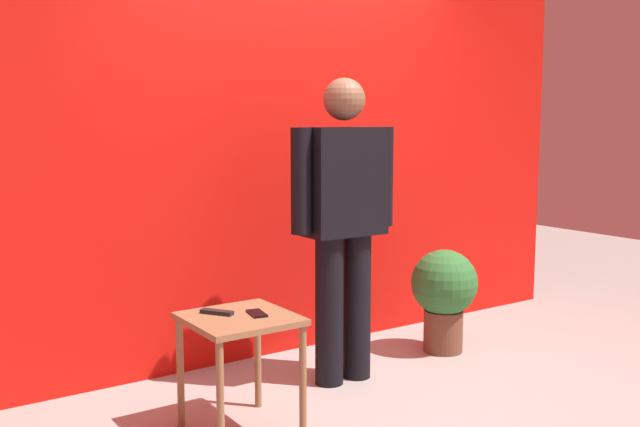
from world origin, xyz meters
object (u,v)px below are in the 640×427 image
(side_table, at_px, (240,335))
(cell_phone, at_px, (257,313))
(standing_person, at_px, (344,215))
(potted_plant, at_px, (444,291))
(tv_remote, at_px, (217,312))

(side_table, xyz_separation_m, cell_phone, (0.08, -0.02, 0.10))
(standing_person, bearing_deg, side_table, -160.91)
(cell_phone, xyz_separation_m, potted_plant, (1.63, 0.38, -0.19))
(cell_phone, bearing_deg, side_table, 175.23)
(standing_person, height_order, cell_phone, standing_person)
(side_table, height_order, potted_plant, potted_plant)
(cell_phone, height_order, tv_remote, tv_remote)
(standing_person, bearing_deg, tv_remote, -167.77)
(potted_plant, bearing_deg, tv_remote, -171.70)
(tv_remote, bearing_deg, potted_plant, -25.80)
(tv_remote, bearing_deg, cell_phone, -69.64)
(standing_person, relative_size, potted_plant, 2.58)
(standing_person, relative_size, tv_remote, 10.44)
(side_table, distance_m, tv_remote, 0.16)
(cell_phone, bearing_deg, tv_remote, 155.48)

